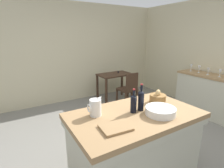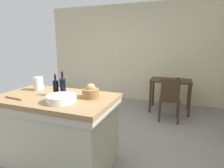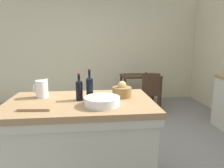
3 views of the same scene
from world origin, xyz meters
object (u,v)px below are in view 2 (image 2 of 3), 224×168
Objects in this scene: wooden_chair at (170,98)px; wicker_hamper at (5,133)px; island_table at (57,127)px; wash_bowl at (61,99)px; wine_bottle_dark at (63,86)px; wine_bottle_amber at (56,87)px; writing_desk at (171,85)px; pitcher at (38,83)px; cutting_board at (21,96)px; bread_basket at (91,93)px.

wooden_chair is 2.53× the size of wicker_hamper.
wash_bowl reaches higher than island_table.
wash_bowl reaches higher than wooden_chair.
wine_bottle_dark is 0.92× the size of wicker_hamper.
wine_bottle_dark reaches higher than island_table.
wine_bottle_amber is at bearing -125.20° from wooden_chair.
writing_desk is at bearing 92.71° from wooden_chair.
pitcher is 0.37m from cutting_board.
wash_bowl is 1.20× the size of wine_bottle_amber.
wooden_chair is 2.49m from pitcher.
wicker_hamper is (-1.18, 0.03, -0.88)m from wine_bottle_dark.
wine_bottle_dark is (-0.35, -0.07, 0.07)m from bread_basket.
writing_desk is 1.01× the size of wooden_chair.
island_table reaches higher than writing_desk.
pitcher is at bearing 10.20° from wicker_hamper.
island_table is 0.54m from wash_bowl.
wicker_hamper is (-1.54, -0.04, -0.81)m from bread_basket.
wooden_chair is 2.74× the size of wine_bottle_dark.
cutting_board is 0.44m from wine_bottle_amber.
wine_bottle_amber is at bearing -1.62° from wicker_hamper.
wash_bowl is (0.65, -0.35, -0.06)m from pitcher.
writing_desk is at bearing 71.06° from bread_basket.
wicker_hamper is (-2.39, -1.83, -0.33)m from wooden_chair.
island_table is 2.30m from wooden_chair.
bread_basket reaches higher than island_table.
pitcher is 0.71× the size of wine_bottle_dark.
wine_bottle_amber reaches higher than island_table.
wine_bottle_amber reaches higher than wash_bowl.
writing_desk is 3.16m from cutting_board.
wine_bottle_dark is at bearing -0.44° from wine_bottle_amber.
pitcher is 0.74m from wash_bowl.
wine_bottle_dark is at bearing -1.51° from wicker_hamper.
pitcher is 0.65× the size of wicker_hamper.
island_table is 4.64× the size of wine_bottle_dark.
wash_bowl reaches higher than wicker_hamper.
wicker_hamper is at bearing 169.74° from wash_bowl.
island_table is at bearing -166.84° from bread_basket.
pitcher reaches higher than bread_basket.
bread_basket is 0.60× the size of wicker_hamper.
writing_desk is 2.55× the size of wicker_hamper.
wash_bowl is 0.61m from cutting_board.
wicker_hamper is at bearing -169.80° from pitcher.
wine_bottle_amber is at bearing 100.78° from island_table.
pitcher is at bearing 160.31° from wine_bottle_amber.
bread_basket is at bearing 1.61° from wicker_hamper.
wash_bowl is at bearing -117.68° from wooden_chair.
island_table is 4.45× the size of wash_bowl.
pitcher is at bearing 175.11° from bread_basket.
wicker_hamper is at bearing -134.12° from writing_desk.
island_table reaches higher than wicker_hamper.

